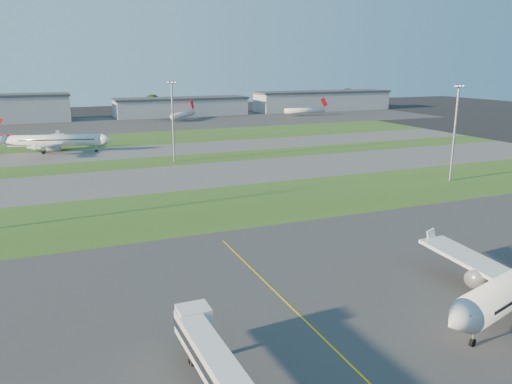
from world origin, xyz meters
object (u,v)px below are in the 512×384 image
mini_jet_far (305,110)px  light_mast_centre (173,116)px  mini_jet_near (183,115)px  light_mast_east (455,126)px  airliner_taxiing (54,141)px

mini_jet_far → light_mast_centre: size_ratio=1.11×
mini_jet_near → light_mast_east: light_mast_east is taller
airliner_taxiing → light_mast_centre: light_mast_centre is taller
airliner_taxiing → mini_jet_near: (69.83, 87.54, -1.09)m
mini_jet_near → light_mast_east: bearing=-130.8°
light_mast_centre → light_mast_east: (63.00, -56.00, 0.00)m
mini_jet_near → mini_jet_far: size_ratio=0.81×
airliner_taxiing → light_mast_east: size_ratio=1.52×
mini_jet_far → light_mast_centre: (-110.53, -117.43, 11.53)m
mini_jet_near → light_mast_centre: bearing=-155.9°
airliner_taxiing → mini_jet_far: bearing=-135.7°
mini_jet_far → light_mast_east: size_ratio=1.11×
airliner_taxiing → light_mast_east: bearing=152.2°
airliner_taxiing → light_mast_centre: 49.83m
airliner_taxiing → light_mast_east: light_mast_east is taller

